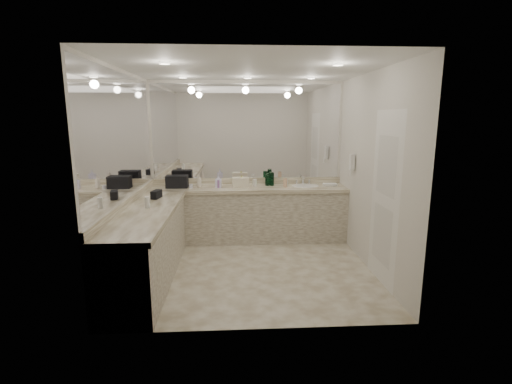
{
  "coord_description": "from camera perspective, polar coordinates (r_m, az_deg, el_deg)",
  "views": [
    {
      "loc": [
        -0.2,
        -4.74,
        2.01
      ],
      "look_at": [
        0.09,
        0.4,
        0.97
      ],
      "focal_mm": 26.0,
      "sensor_mm": 36.0,
      "label": 1
    }
  ],
  "objects": [
    {
      "name": "wall_left",
      "position": [
        5.0,
        -19.5,
        2.58
      ],
      "size": [
        0.02,
        3.0,
        2.6
      ],
      "primitive_type": "cube",
      "color": "beige",
      "rests_on": "floor"
    },
    {
      "name": "wall_phone",
      "position": [
        5.76,
        14.56,
        4.46
      ],
      "size": [
        0.06,
        0.1,
        0.24
      ],
      "primitive_type": "cube",
      "color": "white",
      "rests_on": "wall_right"
    },
    {
      "name": "green_bottle_0",
      "position": [
        6.2,
        2.35,
        2.1
      ],
      "size": [
        0.07,
        0.07,
        0.22
      ],
      "primitive_type": "cylinder",
      "color": "#0F552E",
      "rests_on": "vanity_back_top"
    },
    {
      "name": "amenity_bottle_3",
      "position": [
        6.07,
        -0.35,
        1.37
      ],
      "size": [
        0.05,
        0.05,
        0.1
      ],
      "primitive_type": "cylinder",
      "color": "white",
      "rests_on": "vanity_back_top"
    },
    {
      "name": "wall_right",
      "position": [
        5.12,
        17.38,
        2.92
      ],
      "size": [
        0.02,
        3.0,
        2.6
      ],
      "primitive_type": "cube",
      "color": "beige",
      "rests_on": "floor"
    },
    {
      "name": "vanity_left_top",
      "position": [
        4.71,
        -16.53,
        -3.07
      ],
      "size": [
        0.64,
        2.42,
        0.06
      ],
      "primitive_type": "cube",
      "color": "beige",
      "rests_on": "vanity_left_base"
    },
    {
      "name": "vanity_back_base",
      "position": [
        6.16,
        -1.29,
        -3.56
      ],
      "size": [
        3.2,
        0.6,
        0.84
      ],
      "primitive_type": "cube",
      "color": "beige",
      "rests_on": "floor"
    },
    {
      "name": "vanity_left_base",
      "position": [
        4.85,
        -16.34,
        -8.23
      ],
      "size": [
        0.6,
        2.4,
        0.84
      ],
      "primitive_type": "cube",
      "color": "beige",
      "rests_on": "floor"
    },
    {
      "name": "backsplash_back",
      "position": [
        6.32,
        -1.4,
        1.74
      ],
      "size": [
        3.2,
        0.04,
        0.1
      ],
      "primitive_type": "cube",
      "color": "beige",
      "rests_on": "vanity_back_top"
    },
    {
      "name": "vanity_back_top",
      "position": [
        6.05,
        -1.3,
        0.54
      ],
      "size": [
        3.2,
        0.64,
        0.06
      ],
      "primitive_type": "cube",
      "color": "beige",
      "rests_on": "vanity_back_base"
    },
    {
      "name": "green_bottle_2",
      "position": [
        6.13,
        1.73,
        1.83
      ],
      "size": [
        0.07,
        0.07,
        0.18
      ],
      "primitive_type": "cylinder",
      "color": "#0F552E",
      "rests_on": "vanity_back_top"
    },
    {
      "name": "mirror_back",
      "position": [
        6.24,
        -1.44,
        9.25
      ],
      "size": [
        3.12,
        0.01,
        1.55
      ],
      "primitive_type": "cube",
      "color": "white",
      "rests_on": "wall_back"
    },
    {
      "name": "amenity_bottle_7",
      "position": [
        6.01,
        -10.0,
        0.88
      ],
      "size": [
        0.06,
        0.06,
        0.06
      ],
      "primitive_type": "cylinder",
      "color": "silver",
      "rests_on": "vanity_back_top"
    },
    {
      "name": "amenity_bottle_4",
      "position": [
        6.06,
        -0.19,
        1.43
      ],
      "size": [
        0.07,
        0.07,
        0.12
      ],
      "primitive_type": "cylinder",
      "color": "white",
      "rests_on": "vanity_back_top"
    },
    {
      "name": "soap_bottle_c",
      "position": [
        6.06,
        -2.2,
        1.69
      ],
      "size": [
        0.18,
        0.18,
        0.18
      ],
      "primitive_type": "imported",
      "rotation": [
        0.0,
        0.0,
        -0.36
      ],
      "color": "#DED978",
      "rests_on": "vanity_back_top"
    },
    {
      "name": "green_bottle_3",
      "position": [
        6.13,
        2.46,
        2.0
      ],
      "size": [
        0.07,
        0.07,
        0.22
      ],
      "primitive_type": "cylinder",
      "color": "#0F552E",
      "rests_on": "vanity_back_top"
    },
    {
      "name": "wall_back",
      "position": [
        6.29,
        -1.42,
        4.92
      ],
      "size": [
        3.2,
        0.02,
        2.6
      ],
      "primitive_type": "cube",
      "color": "beige",
      "rests_on": "floor"
    },
    {
      "name": "soap_bottle_b",
      "position": [
        5.99,
        -5.81,
        1.7
      ],
      "size": [
        0.1,
        0.11,
        0.21
      ],
      "primitive_type": "imported",
      "rotation": [
        0.0,
        0.0,
        -0.09
      ],
      "color": "white",
      "rests_on": "vanity_back_top"
    },
    {
      "name": "sink",
      "position": [
        6.16,
        7.57,
        0.87
      ],
      "size": [
        0.44,
        0.44,
        0.03
      ],
      "primitive_type": "cylinder",
      "color": "white",
      "rests_on": "vanity_back_top"
    },
    {
      "name": "lotion_left",
      "position": [
        4.81,
        -16.39,
        -1.53
      ],
      "size": [
        0.06,
        0.06,
        0.14
      ],
      "primitive_type": "cylinder",
      "color": "white",
      "rests_on": "vanity_left_top"
    },
    {
      "name": "ceiling",
      "position": [
        4.78,
        -0.87,
        18.49
      ],
      "size": [
        3.2,
        3.2,
        0.0
      ],
      "primitive_type": "plane",
      "color": "white",
      "rests_on": "floor"
    },
    {
      "name": "hand_towel",
      "position": [
        6.25,
        11.32,
        1.12
      ],
      "size": [
        0.23,
        0.16,
        0.04
      ],
      "primitive_type": "cube",
      "rotation": [
        0.0,
        0.0,
        -0.04
      ],
      "color": "white",
      "rests_on": "vanity_back_top"
    },
    {
      "name": "backsplash_left",
      "position": [
        5.05,
        -19.02,
        -1.34
      ],
      "size": [
        0.04,
        3.0,
        0.1
      ],
      "primitive_type": "cube",
      "color": "beige",
      "rests_on": "vanity_left_top"
    },
    {
      "name": "cream_cosmetic_case",
      "position": [
        6.04,
        -2.4,
        1.54
      ],
      "size": [
        0.28,
        0.18,
        0.15
      ],
      "primitive_type": "cube",
      "rotation": [
        0.0,
        0.0,
        0.08
      ],
      "color": "beige",
      "rests_on": "vanity_back_top"
    },
    {
      "name": "amenity_bottle_6",
      "position": [
        5.97,
        -5.78,
        1.26
      ],
      "size": [
        0.06,
        0.06,
        0.13
      ],
      "primitive_type": "cylinder",
      "color": "#9966B2",
      "rests_on": "vanity_back_top"
    },
    {
      "name": "mirror_left",
      "position": [
        4.95,
        -19.74,
        8.02
      ],
      "size": [
        0.01,
        2.92,
        1.55
      ],
      "primitive_type": "cube",
      "color": "white",
      "rests_on": "wall_left"
    },
    {
      "name": "green_bottle_1",
      "position": [
        6.21,
        1.9,
        1.99
      ],
      "size": [
        0.07,
        0.07,
        0.19
      ],
      "primitive_type": "cylinder",
      "color": "#0F552E",
      "rests_on": "vanity_back_top"
    },
    {
      "name": "amenity_bottle_2",
      "position": [
        6.15,
        -1.38,
        1.42
      ],
      "size": [
        0.06,
        0.06,
        0.09
      ],
      "primitive_type": "cylinder",
      "color": "#E0B28C",
      "rests_on": "vanity_back_top"
    },
    {
      "name": "amenity_bottle_1",
      "position": [
        6.15,
        -10.81,
        1.41
      ],
      "size": [
        0.04,
        0.04,
        0.13
      ],
      "primitive_type": "cylinder",
      "color": "white",
      "rests_on": "vanity_back_top"
    },
    {
      "name": "black_toiletry_bag",
      "position": [
        6.08,
        -12.04,
        1.58
      ],
      "size": [
        0.34,
        0.22,
        0.2
      ],
      "primitive_type": "cube",
      "rotation": [
        0.0,
        0.0,
        0.0
      ],
      "color": "black",
      "rests_on": "vanity_back_top"
    },
    {
      "name": "amenity_bottle_0",
      "position": [
        6.17,
        4.72,
        1.53
      ],
      "size": [
        0.04,
        0.04,
        0.11
      ],
      "primitive_type": "cylinder",
      "color": "white",
      "rests_on": "vanity_back_top"
    },
    {
      "name": "amenity_bottle_5",
      "position": [
        6.01,
        4.51,
        1.43
      ],
      "size": [
        0.06,
        0.06,
        0.15
      ],
      "primitive_type": "cylinder",
      "color": "#E0B28C",
      "rests_on": "vanity_back_top"
    },
    {
      "name": "door",
      "position": [
        4.71,
        19.16,
        -1.01
      ],
      "size": [
        0.02,
        0.82,
        2.1
      ],
      "primitive_type": "cube",
      "color": "white",
      "rests_on": "wall_right"
    },
    {
      "name": "black_bag_spill",
      "position": [
        5.34,
        -15.07,
        -0.4
      ],
      "size": [
        0.13,
        0.22,
        0.11
      ],
      "primitive_type": "cube",
      "rotation": [
        0.0,
        0.0,
        -0.22
      ],
      "color": "black",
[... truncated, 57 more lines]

